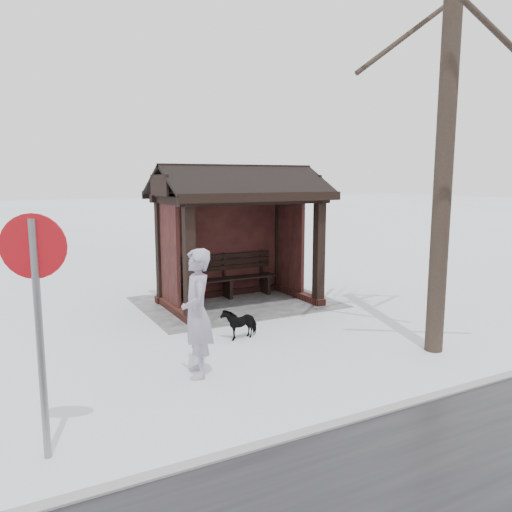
% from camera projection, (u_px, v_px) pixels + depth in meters
% --- Properties ---
extents(ground, '(120.00, 120.00, 0.00)m').
position_uv_depth(ground, '(240.00, 304.00, 11.18)').
color(ground, white).
rests_on(ground, ground).
extents(kerb, '(120.00, 0.15, 0.06)m').
position_uv_depth(kerb, '(428.00, 399.00, 6.37)').
color(kerb, gray).
rests_on(kerb, ground).
extents(trampled_patch, '(4.20, 3.20, 0.02)m').
position_uv_depth(trampled_patch, '(236.00, 302.00, 11.35)').
color(trampled_patch, '#95959B').
rests_on(trampled_patch, ground).
extents(bus_shelter, '(3.60, 2.40, 3.09)m').
position_uv_depth(bus_shelter, '(236.00, 207.00, 10.98)').
color(bus_shelter, '#391915').
rests_on(bus_shelter, ground).
extents(pedestrian, '(0.59, 0.76, 1.84)m').
position_uv_depth(pedestrian, '(197.00, 313.00, 7.03)').
color(pedestrian, '#9B91AA').
rests_on(pedestrian, ground).
extents(dog, '(0.68, 0.38, 0.54)m').
position_uv_depth(dog, '(239.00, 323.00, 8.81)').
color(dog, black).
rests_on(dog, ground).
extents(road_sign, '(0.59, 0.28, 2.48)m').
position_uv_depth(road_sign, '(36.00, 286.00, 4.80)').
color(road_sign, gray).
rests_on(road_sign, ground).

